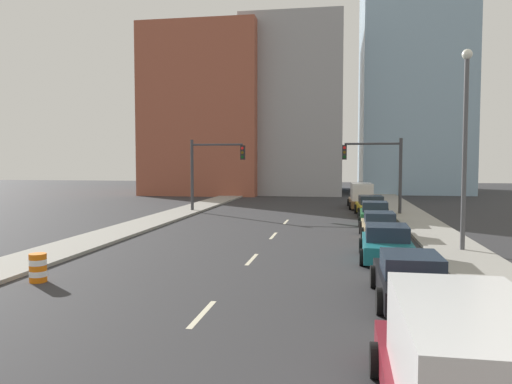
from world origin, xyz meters
TOP-DOWN VIEW (x-y plane):
  - sidewalk_left at (-8.64, 46.51)m, footprint 2.68×93.02m
  - sidewalk_right at (8.64, 46.51)m, footprint 2.68×93.02m
  - lane_stripe_at_14m at (0.00, 14.08)m, footprint 0.16×2.40m
  - lane_stripe_at_21m at (0.00, 21.49)m, footprint 0.16×2.40m
  - lane_stripe_at_28m at (0.00, 28.09)m, footprint 0.16×2.40m
  - lane_stripe_at_34m at (0.00, 34.39)m, footprint 0.16×2.40m
  - building_brick_left at (-12.95, 64.46)m, footprint 14.00×16.00m
  - building_office_center at (-2.29, 68.46)m, footprint 12.00×20.00m
  - building_glass_right at (12.70, 72.46)m, footprint 13.00×20.00m
  - traffic_signal_left at (-6.80, 39.85)m, footprint 4.40×0.35m
  - traffic_signal_right at (6.61, 39.85)m, footprint 4.40×0.35m
  - traffic_barrel at (-6.32, 16.53)m, footprint 0.56×0.56m
  - street_lamp at (8.84, 24.51)m, footprint 0.44×0.44m
  - box_truck_maroon at (5.30, 8.77)m, footprint 2.51×6.23m
  - sedan_black at (5.54, 16.20)m, footprint 2.12×4.54m
  - sedan_teal at (5.41, 22.30)m, footprint 2.27×4.46m
  - sedan_tan at (5.57, 28.28)m, footprint 2.00×4.31m
  - sedan_green at (5.71, 34.02)m, footprint 2.15×4.31m
  - sedan_yellow at (5.76, 39.13)m, footprint 2.31×4.68m
  - box_truck_brown at (5.32, 45.16)m, footprint 2.34×6.03m

SIDE VIEW (x-z plane):
  - lane_stripe_at_14m at x=0.00m, z-range 0.00..0.01m
  - lane_stripe_at_21m at x=0.00m, z-range 0.00..0.01m
  - lane_stripe_at_28m at x=0.00m, z-range 0.00..0.01m
  - lane_stripe_at_34m at x=0.00m, z-range 0.00..0.01m
  - sidewalk_left at x=-8.64m, z-range 0.00..0.14m
  - sidewalk_right at x=8.64m, z-range 0.00..0.14m
  - traffic_barrel at x=-6.32m, z-range 0.00..0.95m
  - sedan_tan at x=5.57m, z-range -0.05..1.31m
  - sedan_black at x=5.54m, z-range -0.05..1.33m
  - sedan_teal at x=5.41m, z-range -0.06..1.37m
  - sedan_green at x=5.71m, z-range -0.07..1.39m
  - sedan_yellow at x=5.76m, z-range -0.06..1.43m
  - box_truck_maroon at x=5.30m, z-range -0.05..2.00m
  - box_truck_brown at x=5.32m, z-range -0.07..2.08m
  - traffic_signal_left at x=-6.80m, z-range 0.87..6.59m
  - traffic_signal_right at x=6.61m, z-range 0.87..6.59m
  - street_lamp at x=8.84m, z-range 0.67..9.48m
  - building_brick_left at x=-12.95m, z-range 0.00..20.12m
  - building_office_center at x=-2.29m, z-range 0.00..21.13m
  - building_glass_right at x=12.70m, z-range 0.00..36.58m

